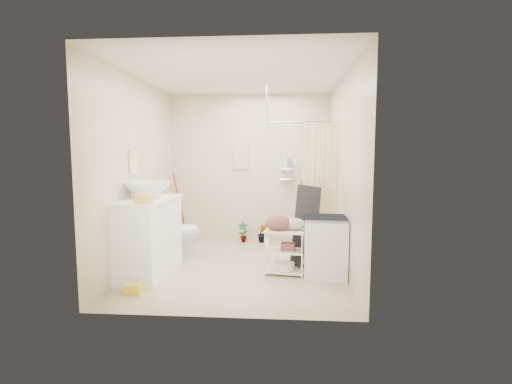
{
  "coord_description": "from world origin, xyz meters",
  "views": [
    {
      "loc": [
        0.58,
        -4.97,
        1.57
      ],
      "look_at": [
        0.21,
        0.25,
        1.02
      ],
      "focal_mm": 26.0,
      "sensor_mm": 36.0,
      "label": 1
    }
  ],
  "objects_px": {
    "toilet": "(173,231)",
    "laundry_rack": "(285,247)",
    "washing_machine": "(325,247)",
    "vanity": "(146,237)"
  },
  "relations": [
    {
      "from": "vanity",
      "to": "laundry_rack",
      "type": "xyz_separation_m",
      "value": [
        1.78,
        0.14,
        -0.15
      ]
    },
    {
      "from": "vanity",
      "to": "washing_machine",
      "type": "bearing_deg",
      "value": 5.46
    },
    {
      "from": "vanity",
      "to": "toilet",
      "type": "bearing_deg",
      "value": 84.05
    },
    {
      "from": "toilet",
      "to": "washing_machine",
      "type": "distance_m",
      "value": 2.28
    },
    {
      "from": "vanity",
      "to": "washing_machine",
      "type": "distance_m",
      "value": 2.3
    },
    {
      "from": "vanity",
      "to": "washing_machine",
      "type": "xyz_separation_m",
      "value": [
        2.3,
        0.09,
        -0.11
      ]
    },
    {
      "from": "toilet",
      "to": "laundry_rack",
      "type": "relative_size",
      "value": 1.17
    },
    {
      "from": "washing_machine",
      "to": "laundry_rack",
      "type": "xyz_separation_m",
      "value": [
        -0.52,
        0.05,
        -0.03
      ]
    },
    {
      "from": "toilet",
      "to": "laundry_rack",
      "type": "height_order",
      "value": "toilet"
    },
    {
      "from": "toilet",
      "to": "washing_machine",
      "type": "relative_size",
      "value": 1.07
    }
  ]
}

